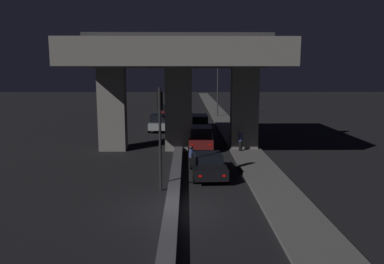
% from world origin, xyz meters
% --- Properties ---
extents(ground_plane, '(200.00, 200.00, 0.00)m').
position_xyz_m(ground_plane, '(0.00, 0.00, 0.00)').
color(ground_plane, black).
extents(median_divider, '(0.62, 126.00, 0.41)m').
position_xyz_m(median_divider, '(0.00, 35.00, 0.20)').
color(median_divider, '#4C4C51').
rests_on(median_divider, ground_plane).
extents(sidewalk_right, '(2.46, 126.00, 0.16)m').
position_xyz_m(sidewalk_right, '(5.28, 28.00, 0.08)').
color(sidewalk_right, '#5B5956').
rests_on(sidewalk_right, ground_plane).
extents(elevated_overpass, '(14.76, 13.89, 9.15)m').
position_xyz_m(elevated_overpass, '(0.00, 13.32, 6.88)').
color(elevated_overpass, slate).
rests_on(elevated_overpass, ground_plane).
extents(traffic_light_left_of_median, '(0.30, 0.49, 5.39)m').
position_xyz_m(traffic_light_left_of_median, '(-0.71, 3.02, 3.66)').
color(traffic_light_left_of_median, black).
rests_on(traffic_light_left_of_median, ground_plane).
extents(street_lamp, '(2.56, 0.32, 7.08)m').
position_xyz_m(street_lamp, '(4.45, 35.09, 4.27)').
color(street_lamp, '#2D2D30').
rests_on(street_lamp, ground_plane).
extents(car_black_lead, '(2.15, 4.85, 1.38)m').
position_xyz_m(car_black_lead, '(1.92, 5.71, 0.71)').
color(car_black_lead, black).
rests_on(car_black_lead, ground_plane).
extents(car_dark_red_second, '(2.20, 4.23, 1.82)m').
position_xyz_m(car_dark_red_second, '(1.83, 13.73, 0.93)').
color(car_dark_red_second, '#591414').
rests_on(car_dark_red_second, ground_plane).
extents(car_dark_red_third, '(1.93, 4.38, 1.84)m').
position_xyz_m(car_dark_red_third, '(1.96, 21.67, 0.98)').
color(car_dark_red_third, '#591414').
rests_on(car_dark_red_third, ground_plane).
extents(car_silver_lead_oncoming, '(2.07, 4.10, 1.75)m').
position_xyz_m(car_silver_lead_oncoming, '(-2.28, 22.95, 0.91)').
color(car_silver_lead_oncoming, gray).
rests_on(car_silver_lead_oncoming, ground_plane).
extents(car_dark_red_second_oncoming, '(1.94, 4.39, 1.60)m').
position_xyz_m(car_dark_red_second_oncoming, '(-2.01, 35.79, 0.83)').
color(car_dark_red_second_oncoming, '#591414').
rests_on(car_dark_red_second_oncoming, ground_plane).
extents(motorcycle_black_filtering_near, '(0.34, 1.78, 1.44)m').
position_xyz_m(motorcycle_black_filtering_near, '(0.96, 7.80, 0.62)').
color(motorcycle_black_filtering_near, black).
rests_on(motorcycle_black_filtering_near, ground_plane).
extents(pedestrian_on_sidewalk, '(0.32, 0.32, 1.58)m').
position_xyz_m(pedestrian_on_sidewalk, '(4.78, 12.13, 0.95)').
color(pedestrian_on_sidewalk, black).
rests_on(pedestrian_on_sidewalk, sidewalk_right).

